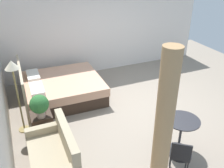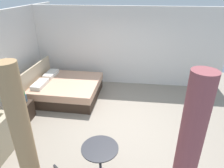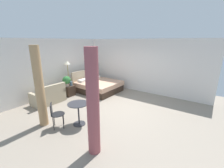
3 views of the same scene
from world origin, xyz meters
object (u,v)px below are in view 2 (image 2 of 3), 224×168
(vase, at_px, (24,98))
(floor_lamp, at_px, (8,67))
(potted_plant, at_px, (17,95))
(balcony_table, at_px, (100,157))
(nightstand, at_px, (23,111))
(bed, at_px, (65,89))

(vase, distance_m, floor_lamp, 0.92)
(potted_plant, height_order, balcony_table, potted_plant)
(nightstand, bearing_deg, floor_lamp, 49.96)
(potted_plant, distance_m, vase, 0.30)
(nightstand, distance_m, potted_plant, 0.57)
(floor_lamp, bearing_deg, vase, -115.28)
(nightstand, height_order, vase, vase)
(bed, relative_size, balcony_table, 2.84)
(bed, distance_m, potted_plant, 1.74)
(floor_lamp, bearing_deg, bed, -45.94)
(balcony_table, bearing_deg, nightstand, 56.51)
(bed, bearing_deg, nightstand, 152.30)
(balcony_table, bearing_deg, potted_plant, 58.21)
(vase, bearing_deg, floor_lamp, 64.72)
(vase, bearing_deg, balcony_table, -125.85)
(bed, relative_size, vase, 10.25)
(nightstand, relative_size, vase, 2.49)
(nightstand, bearing_deg, balcony_table, -123.49)
(potted_plant, height_order, floor_lamp, floor_lamp)
(bed, height_order, potted_plant, bed)
(bed, bearing_deg, balcony_table, -150.29)
(nightstand, bearing_deg, potted_plant, 177.89)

